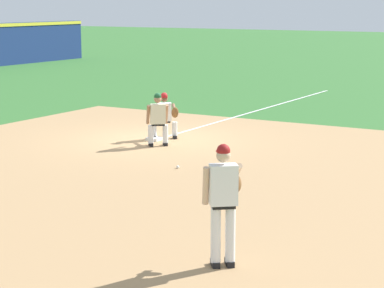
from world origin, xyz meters
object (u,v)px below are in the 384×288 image
object	(u,v)px
baserunner	(158,117)
first_base_bag	(154,139)
first_baseman	(165,114)
pitcher	(224,197)
baseball	(178,167)

from	to	relation	value
baserunner	first_base_bag	bearing A→B (deg)	39.91
first_baseman	baserunner	bearing A→B (deg)	-158.44
first_base_bag	first_baseman	size ratio (longest dim) A/B	0.28
pitcher	baserunner	distance (m)	9.57
first_base_bag	baseball	distance (m)	3.73
baseball	pitcher	bearing A→B (deg)	-142.79
baseball	pitcher	world-z (taller)	pitcher
pitcher	baserunner	xyz separation A→B (m)	(7.47, 5.98, -0.27)
first_base_bag	pitcher	size ratio (longest dim) A/B	0.20
first_base_bag	baserunner	distance (m)	1.12
first_base_bag	baseball	world-z (taller)	first_base_bag
first_baseman	baserunner	world-z (taller)	baserunner
baseball	pitcher	size ratio (longest dim) A/B	0.04
first_base_bag	baserunner	size ratio (longest dim) A/B	0.26
pitcher	first_baseman	xyz separation A→B (m)	(8.45, 6.37, -0.33)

